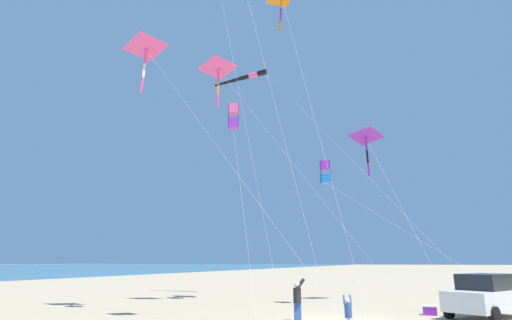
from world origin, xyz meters
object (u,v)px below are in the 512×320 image
object	(u,v)px
parked_car	(486,295)
kite_windsock_small_distant	(248,77)
person_adult_flyer	(298,298)
kite_box_magenta_far_left	(233,116)
person_child_green_jacket	(348,313)
kite_box_blue_topmost	(325,172)
cooler_box	(430,310)
kite_delta_black_fish_shape	(147,49)
kite_delta_white_trailing	(218,69)
kite_delta_teal_far_right	(365,137)

from	to	relation	value
parked_car	kite_windsock_small_distant	bearing A→B (deg)	-23.26
person_adult_flyer	kite_box_magenta_far_left	size ratio (longest dim) A/B	0.13
person_child_green_jacket	kite_box_blue_topmost	bearing A→B (deg)	-73.97
cooler_box	kite_box_blue_topmost	size ratio (longest dim) A/B	0.06
parked_car	kite_box_magenta_far_left	bearing A→B (deg)	-6.61
kite_delta_black_fish_shape	kite_box_blue_topmost	bearing A→B (deg)	-142.84
kite_box_magenta_far_left	kite_delta_white_trailing	size ratio (longest dim) A/B	0.82
kite_box_blue_topmost	kite_delta_teal_far_right	xyz separation A→B (m)	(-2.11, -3.25, 2.91)
person_adult_flyer	kite_box_blue_topmost	bearing A→B (deg)	-90.25
person_child_green_jacket	kite_windsock_small_distant	xyz separation A→B (m)	(9.39, -12.60, 16.34)
cooler_box	person_child_green_jacket	world-z (taller)	person_child_green_jacket
parked_car	kite_delta_black_fish_shape	distance (m)	21.29
kite_box_blue_topmost	kite_box_magenta_far_left	xyz separation A→B (m)	(5.93, 0.55, 4.24)
cooler_box	kite_delta_white_trailing	distance (m)	18.57
kite_windsock_small_distant	kite_delta_white_trailing	bearing A→B (deg)	94.51
kite_windsock_small_distant	kite_delta_white_trailing	xyz separation A→B (m)	(-0.46, 5.89, -2.23)
person_adult_flyer	person_child_green_jacket	xyz separation A→B (m)	(-2.48, 2.29, -0.23)
kite_windsock_small_distant	parked_car	bearing A→B (deg)	156.74
person_adult_flyer	kite_box_blue_topmost	xyz separation A→B (m)	(-0.03, -6.26, 6.66)
parked_car	person_child_green_jacket	size ratio (longest dim) A/B	3.65
kite_box_blue_topmost	kite_windsock_small_distant	xyz separation A→B (m)	(6.93, -4.05, 9.45)
person_adult_flyer	person_child_green_jacket	distance (m)	3.39
kite_box_blue_topmost	kite_windsock_small_distant	bearing A→B (deg)	-30.31
kite_delta_white_trailing	parked_car	bearing A→B (deg)	178.94
parked_car	kite_delta_white_trailing	bearing A→B (deg)	-1.06
kite_delta_white_trailing	kite_delta_teal_far_right	distance (m)	10.87
person_adult_flyer	kite_box_blue_topmost	distance (m)	9.14
person_child_green_jacket	kite_box_magenta_far_left	xyz separation A→B (m)	(8.39, -8.00, 11.14)
person_child_green_jacket	kite_delta_white_trailing	distance (m)	17.99
person_adult_flyer	kite_delta_black_fish_shape	xyz separation A→B (m)	(8.60, 0.28, 13.35)
kite_box_blue_topmost	kite_delta_teal_far_right	distance (m)	4.85
kite_box_magenta_far_left	kite_delta_teal_far_right	distance (m)	9.00
person_child_green_jacket	kite_delta_black_fish_shape	bearing A→B (deg)	-10.27
parked_car	kite_box_blue_topmost	world-z (taller)	kite_box_blue_topmost
kite_delta_teal_far_right	person_adult_flyer	bearing A→B (deg)	77.33
person_child_green_jacket	kite_delta_teal_far_right	size ratio (longest dim) A/B	0.12
cooler_box	kite_box_magenta_far_left	xyz separation A→B (m)	(10.95, -1.47, 11.62)
kite_delta_teal_far_right	kite_windsock_small_distant	bearing A→B (deg)	-5.05
cooler_box	kite_delta_white_trailing	size ratio (longest dim) A/B	0.04
person_child_green_jacket	kite_windsock_small_distant	bearing A→B (deg)	-53.31
kite_box_blue_topmost	kite_delta_teal_far_right	bearing A→B (deg)	-122.98
kite_windsock_small_distant	kite_delta_black_fish_shape	world-z (taller)	kite_windsock_small_distant
kite_box_magenta_far_left	kite_delta_teal_far_right	xyz separation A→B (m)	(-8.04, -3.81, -1.33)
person_child_green_jacket	kite_delta_black_fish_shape	xyz separation A→B (m)	(11.09, -2.01, 13.58)
kite_box_magenta_far_left	kite_windsock_small_distant	bearing A→B (deg)	-77.70
kite_delta_black_fish_shape	kite_delta_teal_far_right	size ratio (longest dim) A/B	1.35
person_child_green_jacket	kite_delta_teal_far_right	bearing A→B (deg)	-88.32
cooler_box	kite_delta_black_fish_shape	xyz separation A→B (m)	(13.65, 4.51, 14.06)
cooler_box	kite_delta_teal_far_right	size ratio (longest dim) A/B	0.06
person_adult_flyer	kite_box_magenta_far_left	bearing A→B (deg)	-44.03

